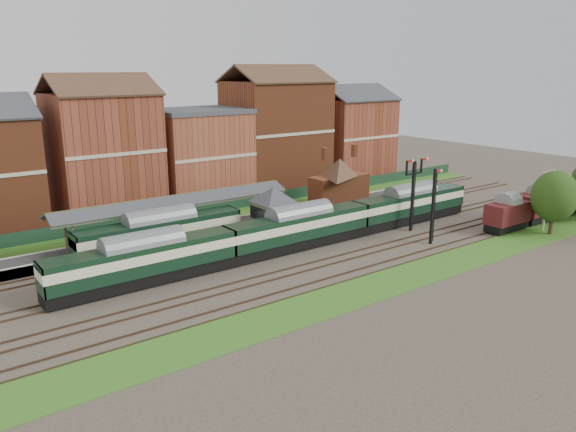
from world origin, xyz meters
TOP-DOWN VIEW (x-y plane):
  - ground at (0.00, 0.00)m, footprint 160.00×160.00m
  - grass_back at (0.00, 16.00)m, footprint 90.00×4.50m
  - grass_front at (0.00, -12.00)m, footprint 90.00×5.00m
  - fence at (0.00, 18.00)m, footprint 90.00×0.12m
  - platform at (-5.00, 9.75)m, footprint 55.00×3.40m
  - signal_box at (-3.00, 3.25)m, footprint 5.40×5.40m
  - brick_hut at (5.00, 3.25)m, footprint 3.20×2.64m
  - station_building at (12.00, 9.75)m, footprint 8.10×8.10m
  - canopy at (-11.00, 9.75)m, footprint 26.00×3.89m
  - semaphore_bracket at (12.04, -2.50)m, footprint 3.60×0.25m
  - semaphore_siding at (10.02, -7.00)m, footprint 1.23×0.25m
  - yard_lamp at (24.00, -11.50)m, footprint 2.60×0.22m
  - town_backdrop at (-0.18, 25.00)m, footprint 69.00×10.00m
  - dmu_train at (-2.05, 0.00)m, footprint 50.11×2.64m
  - platform_railcar at (-14.27, 6.50)m, footprint 16.83×2.66m
  - goods_van_a at (27.08, -9.00)m, footprint 6.00×2.60m
  - goods_van_b at (20.67, -9.00)m, footprint 5.67×2.46m
  - goods_van_c at (33.82, -9.00)m, footprint 6.25×2.71m
  - tree_far at (23.32, -12.76)m, footprint 4.92×4.92m

SIDE VIEW (x-z plane):
  - ground at x=0.00m, z-range 0.00..0.00m
  - grass_back at x=0.00m, z-range 0.00..0.06m
  - grass_front at x=0.00m, z-range 0.00..0.06m
  - platform at x=-5.00m, z-range 0.00..1.00m
  - fence at x=0.00m, z-range 0.00..1.50m
  - brick_hut at x=5.00m, z-range -0.28..2.67m
  - goods_van_b at x=20.67m, z-range 0.25..3.68m
  - goods_van_a at x=27.08m, z-range 0.25..3.89m
  - goods_van_c at x=33.82m, z-range 0.25..4.05m
  - dmu_train at x=-2.05m, z-range 0.34..4.19m
  - platform_railcar at x=-14.27m, z-range 0.34..4.22m
  - signal_box at x=-3.00m, z-range 0.19..6.19m
  - station_building at x=12.00m, z-range 1.01..6.91m
  - yard_lamp at x=24.00m, z-range 0.49..7.49m
  - semaphore_siding at x=10.02m, z-range 0.16..8.16m
  - tree_far at x=23.32m, z-range 0.75..7.93m
  - canopy at x=-11.00m, z-range 2.54..6.62m
  - semaphore_bracket at x=12.04m, z-range 0.54..8.72m
  - town_backdrop at x=-0.18m, z-range -1.00..15.00m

